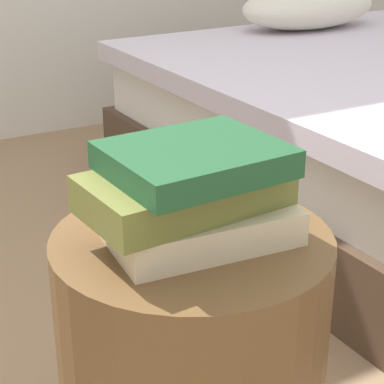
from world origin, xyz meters
TOP-DOWN VIEW (x-y plane):
  - side_table at (0.00, 0.00)m, footprint 0.40×0.40m
  - book_cream at (0.01, 0.01)m, footprint 0.27×0.22m
  - book_olive at (-0.01, 0.00)m, footprint 0.29×0.18m
  - book_forest at (-0.00, -0.01)m, footprint 0.24×0.20m

SIDE VIEW (x-z plane):
  - side_table at x=0.00m, z-range 0.00..0.47m
  - book_cream at x=0.01m, z-range 0.47..0.52m
  - book_olive at x=-0.01m, z-range 0.52..0.58m
  - book_forest at x=0.00m, z-range 0.58..0.61m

